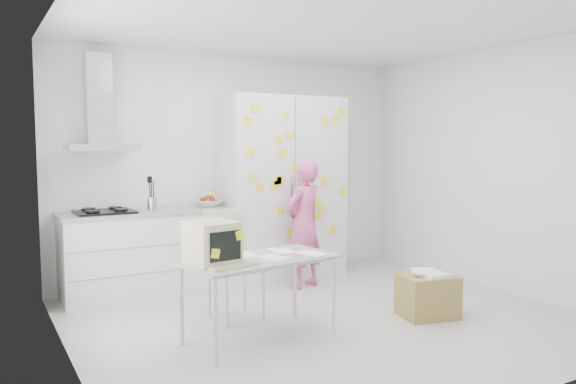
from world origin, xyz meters
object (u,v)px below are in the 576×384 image
person (304,224)px  chair (232,257)px  desk (231,251)px  cardboard_box (428,295)px

person → chair: person is taller
chair → desk: bearing=-117.1°
person → desk: (-1.47, -1.30, 0.05)m
person → chair: 1.33m
chair → person: bearing=25.1°
desk → cardboard_box: bearing=-15.4°
cardboard_box → person: bearing=106.4°
person → cardboard_box: (0.45, -1.52, -0.52)m
person → cardboard_box: 1.67m
desk → chair: 0.78m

